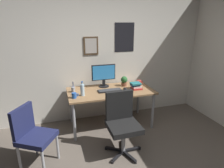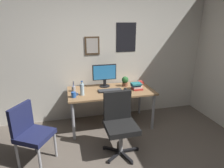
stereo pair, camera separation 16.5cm
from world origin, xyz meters
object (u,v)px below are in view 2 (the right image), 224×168
Objects in this scene: side_chair at (30,131)px; keyboard at (110,90)px; office_chair at (120,120)px; book_stack_left at (137,86)px; computer_mouse at (126,89)px; water_bottle at (82,89)px; pen_cup at (74,89)px; monitor at (104,75)px; potted_plant at (125,81)px; coffee_mug_near at (140,83)px; coffee_mug_far at (74,95)px.

side_chair is 1.48m from keyboard.
office_chair is 4.78× the size of book_stack_left.
computer_mouse is 0.21m from book_stack_left.
side_chair is at bearing -151.80° from keyboard.
water_bottle reaches higher than pen_cup.
monitor is (-0.01, 1.03, 0.44)m from office_chair.
side_chair reaches higher than book_stack_left.
water_bottle is (0.78, 0.61, 0.33)m from side_chair.
keyboard is 0.42m from potted_plant.
office_chair is at bearing -2.58° from side_chair.
book_stack_left is (-0.15, -0.19, 0.01)m from coffee_mug_near.
keyboard is 2.21× the size of potted_plant.
potted_plant reaches higher than side_chair.
pen_cup is at bearing 125.00° from office_chair.
side_chair is at bearing -142.08° from water_bottle.
book_stack_left is (1.16, 0.13, 0.01)m from coffee_mug_far.
monitor is at bearing 13.69° from pen_cup.
keyboard is at bearing -11.89° from pen_cup.
book_stack_left is at bearing -7.97° from pen_cup.
coffee_mug_far is at bearing 40.37° from side_chair.
side_chair is 4.41× the size of book_stack_left.
computer_mouse reaches higher than keyboard.
side_chair is 1.90× the size of monitor.
book_stack_left is (0.53, 0.72, 0.26)m from office_chair.
side_chair is 1.04m from water_bottle.
office_chair is at bearing -55.00° from pen_cup.
monitor is at bearing 168.75° from potted_plant.
coffee_mug_far is (-0.63, 0.59, 0.24)m from office_chair.
book_stack_left is at bearing 53.51° from office_chair.
coffee_mug_near is at bearing 14.36° from keyboard.
potted_plant is (0.86, 0.29, -0.00)m from water_bottle.
water_bottle is 1.98× the size of coffee_mug_near.
side_chair is at bearing -127.97° from pen_cup.
potted_plant is (0.38, 0.95, 0.30)m from office_chair.
book_stack_left is (1.15, -0.16, 0.01)m from pen_cup.
office_chair is at bearing -43.38° from coffee_mug_far.
monitor is (1.25, 0.97, 0.46)m from side_chair.
side_chair reaches higher than keyboard.
office_chair is 3.76× the size of water_bottle.
monitor is 1.82× the size of water_bottle.
side_chair is 1.08m from pen_cup.
computer_mouse is at bearing 5.06° from water_bottle.
water_bottle is at bearing 125.85° from office_chair.
potted_plant is at bearing -11.25° from monitor.
coffee_mug_far reaches higher than keyboard.
book_stack_left is (0.55, -0.31, -0.18)m from monitor.
water_bottle is 1.27× the size of book_stack_left.
monitor is 3.60× the size of coffee_mug_near.
side_chair is 2.03× the size of keyboard.
office_chair is 0.78m from keyboard.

